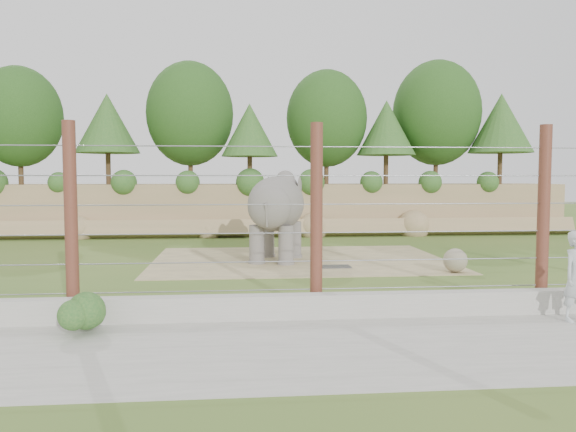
{
  "coord_description": "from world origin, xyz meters",
  "views": [
    {
      "loc": [
        -1.67,
        -16.13,
        2.87
      ],
      "look_at": [
        0.0,
        2.0,
        1.6
      ],
      "focal_mm": 35.0,
      "sensor_mm": 36.0,
      "label": 1
    }
  ],
  "objects": [
    {
      "name": "elephant",
      "position": [
        -0.32,
        2.89,
        1.51
      ],
      "size": [
        2.55,
        4.03,
        3.02
      ],
      "primitive_type": null,
      "rotation": [
        0.0,
        0.0,
        -0.27
      ],
      "color": "#67625C",
      "rests_on": "ground"
    },
    {
      "name": "retaining_wall",
      "position": [
        0.0,
        -5.0,
        0.25
      ],
      "size": [
        26.0,
        0.35,
        0.5
      ],
      "primitive_type": "cube",
      "color": "#9E9D93",
      "rests_on": "ground"
    },
    {
      "name": "walkway_shrub",
      "position": [
        -4.45,
        -5.8,
        0.37
      ],
      "size": [
        0.72,
        0.72,
        0.72
      ],
      "primitive_type": "sphere",
      "color": "#225722",
      "rests_on": "walkway"
    },
    {
      "name": "ground",
      "position": [
        0.0,
        0.0,
        0.0
      ],
      "size": [
        90.0,
        90.0,
        0.0
      ],
      "primitive_type": "plane",
      "color": "#426725",
      "rests_on": "ground"
    },
    {
      "name": "drain_grate",
      "position": [
        1.42,
        1.27,
        0.04
      ],
      "size": [
        1.0,
        0.6,
        0.03
      ],
      "primitive_type": "cube",
      "color": "#262628",
      "rests_on": "dirt_patch"
    },
    {
      "name": "dirt_patch",
      "position": [
        0.5,
        3.0,
        0.01
      ],
      "size": [
        10.0,
        7.0,
        0.02
      ],
      "primitive_type": "cube",
      "color": "#93855D",
      "rests_on": "ground"
    },
    {
      "name": "barrier_fence",
      "position": [
        0.0,
        -4.5,
        2.0
      ],
      "size": [
        20.26,
        0.26,
        4.0
      ],
      "color": "#59291F",
      "rests_on": "ground"
    },
    {
      "name": "back_embankment",
      "position": [
        0.59,
        12.68,
        3.97
      ],
      "size": [
        30.0,
        5.52,
        8.77
      ],
      "color": "#978359",
      "rests_on": "ground"
    },
    {
      "name": "walkway",
      "position": [
        0.0,
        -7.0,
        0.01
      ],
      "size": [
        26.0,
        4.0,
        0.01
      ],
      "primitive_type": "cube",
      "color": "#9E9D93",
      "rests_on": "ground"
    },
    {
      "name": "stone_ball",
      "position": [
        4.85,
        -0.02,
        0.38
      ],
      "size": [
        0.72,
        0.72,
        0.72
      ],
      "primitive_type": "sphere",
      "color": "gray",
      "rests_on": "dirt_patch"
    }
  ]
}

